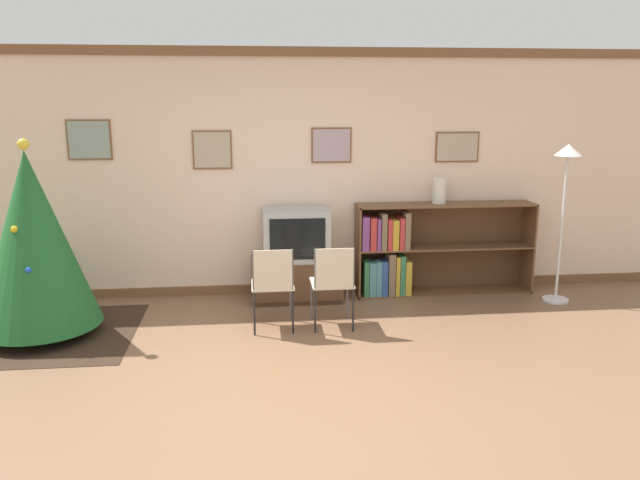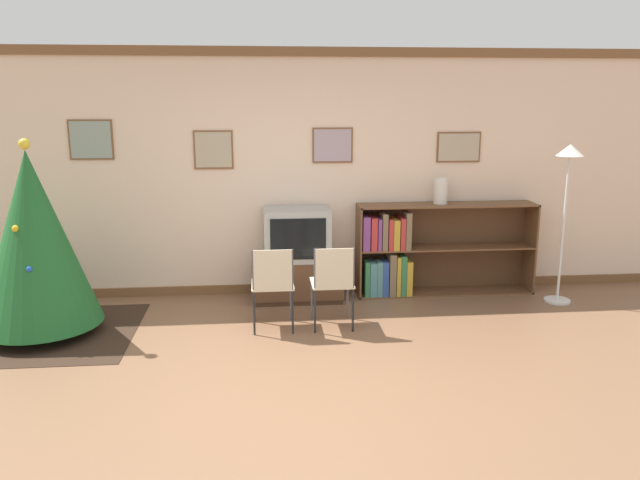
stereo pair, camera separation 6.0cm
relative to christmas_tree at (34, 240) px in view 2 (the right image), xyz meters
The scene contains 11 objects.
ground_plane 2.87m from the christmas_tree, 32.56° to the right, with size 24.00×24.00×0.00m, color brown.
wall_back 2.59m from the christmas_tree, 26.33° to the left, with size 8.85×0.11×2.70m.
area_rug 0.91m from the christmas_tree, 31.51° to the left, with size 1.70×1.57×0.01m.
christmas_tree is the anchor object (origin of this frame).
tv_console 2.66m from the christmas_tree, 18.39° to the left, with size 0.98×0.51×0.45m.
television 2.58m from the christmas_tree, 18.33° to the left, with size 0.71×0.49×0.56m.
folding_chair_left 2.21m from the christmas_tree, ahead, with size 0.40×0.40×0.82m.
folding_chair_right 2.77m from the christmas_tree, ahead, with size 0.40×0.40×0.82m.
bookshelf 3.88m from the christmas_tree, 13.40° to the left, with size 2.00×0.36×1.02m.
vase 4.17m from the christmas_tree, 12.99° to the left, with size 0.15×0.15×0.29m.
standing_lamp 5.30m from the christmas_tree, ahead, with size 0.28×0.28×1.70m.
Camera 2 is at (-0.23, -4.29, 2.18)m, focal length 35.00 mm.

